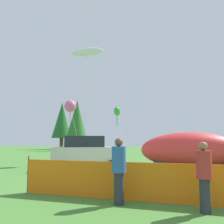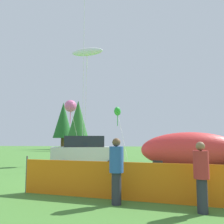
% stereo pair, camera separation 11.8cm
% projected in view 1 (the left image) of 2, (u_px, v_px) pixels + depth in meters
% --- Properties ---
extents(ground_plane, '(120.00, 120.00, 0.00)m').
position_uv_depth(ground_plane, '(106.00, 180.00, 11.12)').
color(ground_plane, '#477F33').
extents(parked_car, '(4.56, 2.96, 2.02)m').
position_uv_depth(parked_car, '(86.00, 153.00, 15.16)').
color(parked_car, '#B7BCC1').
rests_on(parked_car, ground).
extents(folding_chair, '(0.67, 0.67, 0.89)m').
position_uv_depth(folding_chair, '(157.00, 169.00, 10.53)').
color(folding_chair, black).
rests_on(folding_chair, ground).
extents(inflatable_cat, '(7.88, 2.35, 2.27)m').
position_uv_depth(inflatable_cat, '(202.00, 152.00, 15.67)').
color(inflatable_cat, red).
rests_on(inflatable_cat, ground).
extents(safety_fence, '(7.42, 1.24, 1.22)m').
position_uv_depth(safety_fence, '(135.00, 181.00, 7.33)').
color(safety_fence, orange).
rests_on(safety_fence, ground).
extents(spectator_in_yellow_shirt, '(0.38, 0.38, 1.72)m').
position_uv_depth(spectator_in_yellow_shirt, '(204.00, 174.00, 6.14)').
color(spectator_in_yellow_shirt, '#2D2D38').
rests_on(spectator_in_yellow_shirt, ground).
extents(spectator_in_grey_shirt, '(0.40, 0.40, 1.82)m').
position_uv_depth(spectator_in_grey_shirt, '(119.00, 168.00, 6.95)').
color(spectator_in_grey_shirt, '#2D2D38').
rests_on(spectator_in_grey_shirt, ground).
extents(kite_green_fish, '(1.73, 3.92, 4.82)m').
position_uv_depth(kite_green_fish, '(117.00, 112.00, 22.29)').
color(kite_green_fish, silver).
rests_on(kite_green_fish, ground).
extents(kite_pink_octopus, '(1.02, 2.01, 4.75)m').
position_uv_depth(kite_pink_octopus, '(70.00, 106.00, 18.55)').
color(kite_pink_octopus, silver).
rests_on(kite_pink_octopus, ground).
extents(kite_white_ghost, '(2.77, 1.36, 8.91)m').
position_uv_depth(kite_white_ghost, '(87.00, 52.00, 19.03)').
color(kite_white_ghost, silver).
rests_on(kite_white_ghost, ground).
extents(horizon_tree_east, '(3.65, 3.65, 8.71)m').
position_uv_depth(horizon_tree_east, '(77.00, 119.00, 43.38)').
color(horizon_tree_east, brown).
rests_on(horizon_tree_east, ground).
extents(horizon_tree_west, '(3.88, 3.88, 9.25)m').
position_uv_depth(horizon_tree_west, '(62.00, 120.00, 49.36)').
color(horizon_tree_west, brown).
rests_on(horizon_tree_west, ground).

